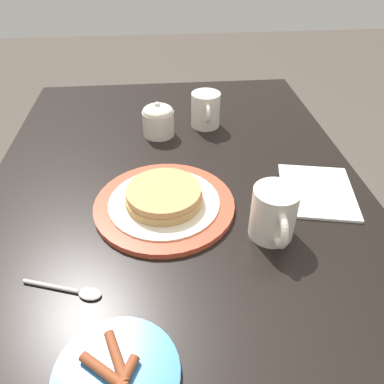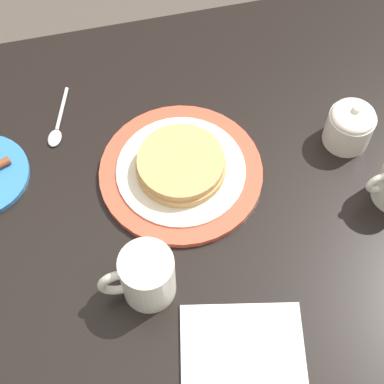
{
  "view_description": "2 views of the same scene",
  "coord_description": "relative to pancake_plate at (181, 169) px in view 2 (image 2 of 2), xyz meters",
  "views": [
    {
      "loc": [
        0.62,
        -0.03,
        1.23
      ],
      "look_at": [
        0.03,
        0.03,
        0.77
      ],
      "focal_mm": 35.0,
      "sensor_mm": 36.0,
      "label": 1
    },
    {
      "loc": [
        0.15,
        0.5,
        1.61
      ],
      "look_at": [
        0.03,
        0.03,
        0.77
      ],
      "focal_mm": 55.0,
      "sensor_mm": 36.0,
      "label": 2
    }
  ],
  "objects": [
    {
      "name": "pancake_plate",
      "position": [
        0.0,
        0.0,
        0.0
      ],
      "size": [
        0.28,
        0.28,
        0.05
      ],
      "color": "#DB5138",
      "rests_on": "dining_table"
    },
    {
      "name": "sugar_bowl",
      "position": [
        -0.3,
        -0.0,
        0.03
      ],
      "size": [
        0.08,
        0.08,
        0.09
      ],
      "color": "silver",
      "rests_on": "dining_table"
    },
    {
      "name": "coffee_mug",
      "position": [
        0.1,
        0.19,
        0.04
      ],
      "size": [
        0.12,
        0.08,
        0.1
      ],
      "color": "silver",
      "rests_on": "dining_table"
    },
    {
      "name": "dining_table",
      "position": [
        -0.04,
        0.03,
        -0.15
      ],
      "size": [
        1.23,
        0.82,
        0.74
      ],
      "color": "black",
      "rests_on": "ground_plane"
    },
    {
      "name": "spoon",
      "position": [
        0.2,
        -0.15,
        -0.01
      ],
      "size": [
        0.06,
        0.13,
        0.01
      ],
      "color": "silver",
      "rests_on": "dining_table"
    },
    {
      "name": "napkin",
      "position": [
        -0.02,
        0.32,
        -0.01
      ],
      "size": [
        0.21,
        0.18,
        0.01
      ],
      "color": "white",
      "rests_on": "dining_table"
    },
    {
      "name": "ground_plane",
      "position": [
        -0.04,
        0.03,
        -0.76
      ],
      "size": [
        8.0,
        8.0,
        0.0
      ],
      "primitive_type": "plane",
      "color": "#51473F"
    }
  ]
}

